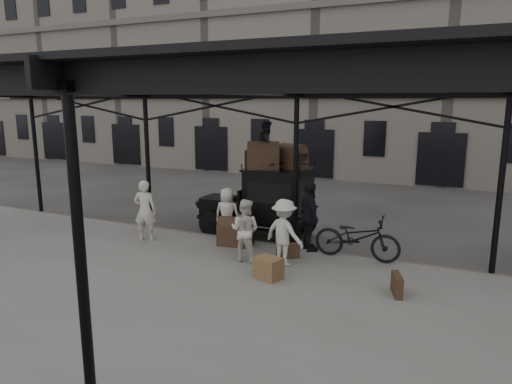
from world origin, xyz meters
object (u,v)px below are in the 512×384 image
(steamer_trunk_roof_near, at_px, (263,158))
(steamer_trunk_platform, at_px, (235,233))
(porter_official, at_px, (310,216))
(taxi, at_px, (269,199))
(bicycle, at_px, (357,237))
(porter_left, at_px, (145,210))

(steamer_trunk_roof_near, relative_size, steamer_trunk_platform, 1.02)
(porter_official, relative_size, steamer_trunk_roof_near, 2.03)
(taxi, bearing_deg, steamer_trunk_roof_near, -108.07)
(bicycle, xyz_separation_m, steamer_trunk_roof_near, (-3.11, 1.07, 1.80))
(porter_left, bearing_deg, bicycle, 171.82)
(porter_official, relative_size, bicycle, 0.87)
(bicycle, relative_size, steamer_trunk_platform, 2.38)
(taxi, bearing_deg, steamer_trunk_platform, -103.00)
(steamer_trunk_roof_near, bearing_deg, porter_left, -166.62)
(taxi, height_order, porter_left, taxi)
(taxi, xyz_separation_m, steamer_trunk_platform, (-0.36, -1.58, -0.71))
(steamer_trunk_roof_near, height_order, steamer_trunk_platform, steamer_trunk_roof_near)
(porter_official, bearing_deg, bicycle, -133.39)
(bicycle, height_order, steamer_trunk_platform, bicycle)
(taxi, relative_size, porter_official, 1.90)
(taxi, xyz_separation_m, bicycle, (3.03, -1.31, -0.47))
(steamer_trunk_roof_near, bearing_deg, porter_official, -48.88)
(porter_left, distance_m, porter_official, 4.80)
(steamer_trunk_roof_near, bearing_deg, bicycle, -40.26)
(porter_official, height_order, steamer_trunk_platform, porter_official)
(bicycle, distance_m, steamer_trunk_roof_near, 3.75)
(taxi, xyz_separation_m, porter_left, (-2.98, -2.26, -0.15))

